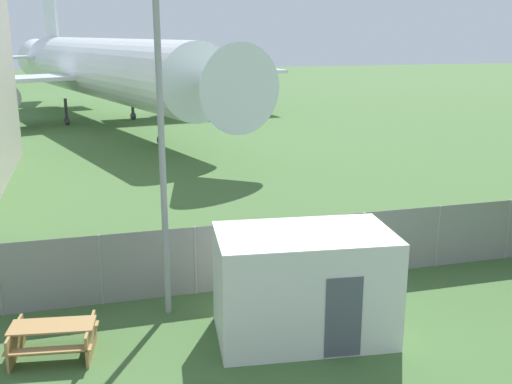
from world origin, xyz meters
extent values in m
cylinder|color=gray|center=(-2.55, 10.34, 0.98)|extent=(0.07, 0.07, 1.97)
cylinder|color=gray|center=(0.00, 10.34, 0.98)|extent=(0.07, 0.07, 1.97)
cylinder|color=gray|center=(2.55, 10.34, 0.98)|extent=(0.07, 0.07, 1.97)
cylinder|color=gray|center=(5.09, 10.34, 0.98)|extent=(0.07, 0.07, 1.97)
cylinder|color=gray|center=(7.64, 10.34, 0.98)|extent=(0.07, 0.07, 1.97)
cylinder|color=gray|center=(10.18, 10.34, 0.98)|extent=(0.07, 0.07, 1.97)
cube|color=gray|center=(0.00, 10.34, 0.98)|extent=(56.00, 0.01, 1.97)
cylinder|color=white|center=(-1.22, 43.89, 4.39)|extent=(13.77, 32.22, 4.62)
cone|color=white|center=(4.12, 26.24, 4.39)|extent=(5.76, 5.76, 4.62)
cone|color=white|center=(-6.73, 62.10, 4.39)|extent=(5.65, 6.73, 4.16)
cube|color=white|center=(7.47, 48.21, 3.70)|extent=(15.04, 6.69, 0.30)
cylinder|color=#939399|center=(5.26, 47.97, 2.51)|extent=(3.19, 4.58, 2.08)
cylinder|color=#939399|center=(-8.89, 43.69, 2.51)|extent=(3.19, 4.58, 2.08)
cube|color=white|center=(-5.56, 58.23, 10.17)|extent=(1.43, 4.05, 6.93)
cube|color=white|center=(-5.49, 58.01, 4.85)|extent=(10.80, 6.48, 0.20)
cylinder|color=#2D2D33|center=(1.81, 33.85, 1.04)|extent=(0.24, 0.24, 2.08)
cylinder|color=#2D2D33|center=(1.81, 33.85, 0.28)|extent=(0.45, 0.62, 0.56)
cylinder|color=#2D2D33|center=(0.96, 46.24, 1.04)|extent=(0.24, 0.24, 2.08)
cylinder|color=#2D2D33|center=(0.96, 46.24, 0.28)|extent=(0.45, 0.62, 0.56)
cylinder|color=#2D2D33|center=(-4.35, 44.63, 1.04)|extent=(0.24, 0.24, 2.08)
cylinder|color=#2D2D33|center=(-4.35, 44.63, 0.28)|extent=(0.45, 0.62, 0.56)
cube|color=silver|center=(2.09, 7.29, 1.31)|extent=(4.36, 2.84, 2.62)
cube|color=#4C515B|center=(2.57, 6.01, 1.00)|extent=(0.84, 0.12, 1.90)
cube|color=#A37A47|center=(-3.69, 7.89, 0.74)|extent=(1.95, 1.02, 0.04)
cube|color=#A37A47|center=(-3.61, 8.44, 0.44)|extent=(1.88, 0.55, 0.04)
cube|color=#A37A47|center=(-3.77, 7.33, 0.44)|extent=(1.88, 0.55, 0.04)
cube|color=#A37A47|center=(-2.87, 7.76, 0.37)|extent=(0.26, 1.39, 0.74)
cube|color=#A37A47|center=(-4.51, 8.01, 0.37)|extent=(0.26, 1.39, 0.74)
cylinder|color=#99999E|center=(-0.90, 9.39, 4.07)|extent=(0.16, 0.16, 8.13)
camera|label=1|loc=(-2.54, -5.11, 7.11)|focal=42.00mm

